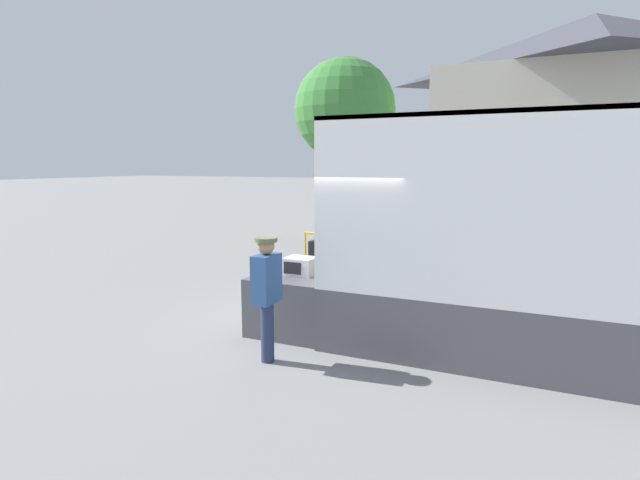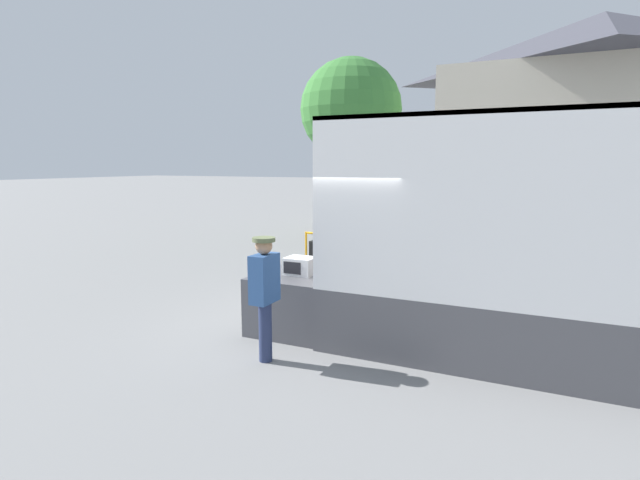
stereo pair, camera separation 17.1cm
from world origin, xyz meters
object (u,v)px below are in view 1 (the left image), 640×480
Objects in this scene: portable_generator at (326,252)px; box_truck at (626,294)px; street_tree at (345,110)px; microwave at (301,266)px; worker_person at (267,286)px.

box_truck is at bearing -6.16° from portable_generator.
box_truck reaches higher than portable_generator.
street_tree is (-3.04, 8.62, 3.35)m from portable_generator.
microwave is at bearing -93.78° from portable_generator.
portable_generator is at bearing 86.22° from microwave.
portable_generator is at bearing 173.84° from box_truck.
microwave is 0.07× the size of street_tree.
box_truck reaches higher than worker_person.
portable_generator is 2.23m from worker_person.
microwave is (-4.54, -0.39, 0.06)m from box_truck.
box_truck is 4.51m from portable_generator.
box_truck is 11.34× the size of portable_generator.
worker_person reaches higher than portable_generator.
box_truck is 14.53× the size of microwave.
street_tree is at bearing 129.59° from box_truck.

